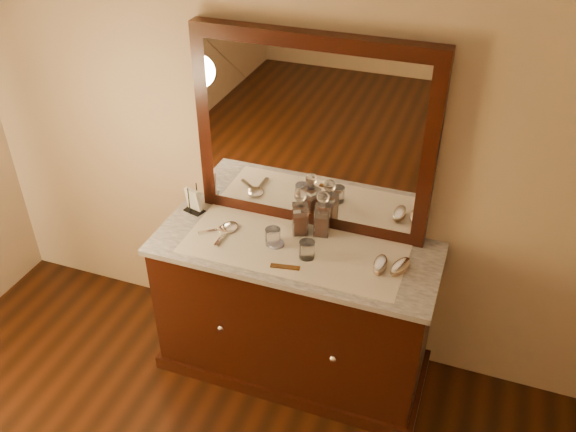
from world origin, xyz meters
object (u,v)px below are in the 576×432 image
(mirror_frame, at_px, (312,135))
(decanter_left, at_px, (300,217))
(hand_mirror_outer, at_px, (228,229))
(pin_dish, at_px, (276,244))
(hand_mirror_inner, at_px, (223,229))
(napkin_rack, at_px, (193,201))
(decanter_right, at_px, (322,218))
(dresser_cabinet, at_px, (294,312))
(brush_far, at_px, (400,267))
(brush_near, at_px, (380,265))
(comb, at_px, (285,267))

(mirror_frame, distance_m, decanter_left, 0.42)
(hand_mirror_outer, bearing_deg, pin_dish, -5.97)
(hand_mirror_inner, bearing_deg, pin_dish, -4.27)
(napkin_rack, xyz_separation_m, decanter_left, (0.60, 0.00, 0.04))
(decanter_right, bearing_deg, decanter_left, -165.14)
(decanter_right, distance_m, hand_mirror_outer, 0.49)
(napkin_rack, bearing_deg, dresser_cabinet, -10.53)
(decanter_right, height_order, brush_far, decanter_right)
(mirror_frame, bearing_deg, hand_mirror_outer, -146.93)
(napkin_rack, xyz_separation_m, brush_far, (1.15, -0.12, -0.04))
(mirror_frame, xyz_separation_m, brush_near, (0.44, -0.27, -0.48))
(hand_mirror_outer, distance_m, hand_mirror_inner, 0.03)
(comb, bearing_deg, hand_mirror_inner, 146.82)
(brush_far, height_order, hand_mirror_inner, brush_far)
(decanter_right, distance_m, brush_far, 0.47)
(napkin_rack, distance_m, hand_mirror_inner, 0.26)
(comb, xyz_separation_m, brush_far, (0.52, 0.17, 0.02))
(napkin_rack, distance_m, brush_far, 1.15)
(mirror_frame, height_order, comb, mirror_frame)
(mirror_frame, relative_size, brush_far, 7.56)
(decanter_left, xyz_separation_m, hand_mirror_outer, (-0.35, -0.11, -0.09))
(mirror_frame, height_order, decanter_right, mirror_frame)
(dresser_cabinet, xyz_separation_m, mirror_frame, (0.00, 0.25, 0.94))
(napkin_rack, bearing_deg, decanter_right, 2.70)
(comb, relative_size, hand_mirror_inner, 0.76)
(pin_dish, bearing_deg, napkin_rack, 165.33)
(dresser_cabinet, xyz_separation_m, brush_near, (0.44, -0.02, 0.46))
(mirror_frame, distance_m, hand_mirror_outer, 0.66)
(dresser_cabinet, distance_m, decanter_left, 0.56)
(dresser_cabinet, distance_m, decanter_right, 0.57)
(napkin_rack, xyz_separation_m, hand_mirror_inner, (0.23, -0.12, -0.05))
(decanter_left, height_order, brush_far, decanter_left)
(mirror_frame, bearing_deg, comb, -88.31)
(comb, xyz_separation_m, brush_near, (0.42, 0.15, 0.02))
(brush_near, distance_m, brush_far, 0.09)
(dresser_cabinet, height_order, decanter_right, decanter_right)
(dresser_cabinet, distance_m, hand_mirror_outer, 0.58)
(decanter_right, height_order, brush_near, decanter_right)
(mirror_frame, height_order, brush_far, mirror_frame)
(mirror_frame, bearing_deg, brush_near, -31.76)
(dresser_cabinet, bearing_deg, brush_near, -3.27)
(comb, relative_size, decanter_right, 0.56)
(comb, bearing_deg, dresser_cabinet, 84.07)
(mirror_frame, relative_size, napkin_rack, 7.46)
(napkin_rack, xyz_separation_m, hand_mirror_outer, (0.25, -0.11, -0.05))
(mirror_frame, xyz_separation_m, hand_mirror_outer, (-0.37, -0.24, -0.49))
(decanter_right, relative_size, brush_far, 1.59)
(decanter_left, height_order, decanter_right, decanter_left)
(decanter_left, bearing_deg, hand_mirror_inner, -162.33)
(pin_dish, relative_size, napkin_rack, 0.50)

